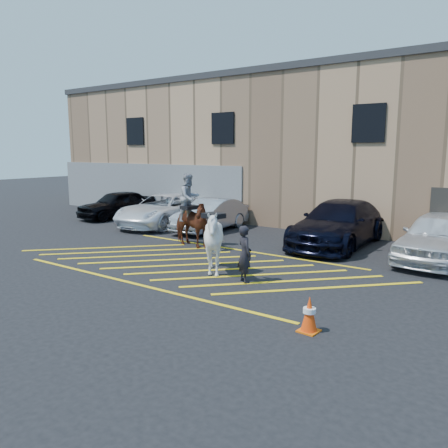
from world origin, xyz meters
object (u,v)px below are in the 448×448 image
Objects in this scene: car_blue_suv at (339,223)px; traffic_cone at (309,314)px; car_white_suv at (439,237)px; saddled_white at (214,241)px; car_white_pickup at (164,210)px; mounted_bay at (190,217)px; handler at (245,254)px; car_silver_sedan at (211,215)px; car_black_suv at (117,204)px.

car_blue_suv is 8.46m from traffic_cone.
saddled_white is (-5.09, -5.29, 0.16)m from car_white_suv.
mounted_bay reaches higher than car_white_pickup.
handler is at bearing -32.71° from mounted_bay.
car_blue_suv is 3.67× the size of handler.
traffic_cone is at bearing -34.33° from mounted_bay.
saddled_white is 2.64× the size of traffic_cone.
saddled_white is at bearing 150.46° from traffic_cone.
mounted_bay is at bearing -41.66° from car_white_pickup.
car_white_suv reaches higher than traffic_cone.
car_white_pickup is at bearing 144.82° from traffic_cone.
car_white_pickup is 13.26m from traffic_cone.
car_silver_sedan is at bearing 127.17° from saddled_white.
saddled_white reaches higher than car_white_suv.
mounted_bay is at bearing 2.15° from handler.
car_blue_suv reaches higher than handler.
car_white_suv is at bearing 5.75° from car_black_suv.
saddled_white is (2.86, -2.42, -0.13)m from mounted_bay.
mounted_bay reaches higher than car_silver_sedan.
car_white_suv is 6.50× the size of traffic_cone.
car_black_suv is at bearing 156.74° from mounted_bay.
car_silver_sedan reaches higher than traffic_cone.
traffic_cone is at bearing -29.54° from saddled_white.
car_blue_suv is 2.11× the size of mounted_bay.
car_silver_sedan is 0.90× the size of car_white_suv.
mounted_bay reaches higher than traffic_cone.
saddled_white is (6.86, -5.38, 0.22)m from car_white_pickup.
car_black_suv is 5.83× the size of traffic_cone.
car_silver_sedan is at bearing 5.91° from car_black_suv.
car_silver_sedan is at bearing -11.94° from handler.
car_black_suv is 0.74× the size of car_blue_suv.
car_black_suv is at bearing 177.28° from car_silver_sedan.
car_white_pickup is 11.95m from car_white_suv.
car_black_suv is 3.65m from car_white_pickup.
handler is (5.37, -5.72, 0.08)m from car_silver_sedan.
car_black_suv is 12.06m from car_blue_suv.
car_blue_suv is 2.98× the size of saddled_white.
saddled_white is 4.61m from traffic_cone.
saddled_white reaches higher than traffic_cone.
saddled_white reaches higher than car_white_pickup.
car_silver_sedan is (2.65, 0.17, -0.05)m from car_white_pickup.
car_white_pickup is 4.99m from mounted_bay.
car_black_suv reaches higher than traffic_cone.
saddled_white is at bearing -43.19° from car_white_pickup.
saddled_white reaches higher than car_silver_sedan.
mounted_bay reaches higher than car_black_suv.
traffic_cone is (2.81, -2.08, -0.42)m from handler.
car_blue_suv is 6.05m from saddled_white.
car_white_pickup is at bearing -175.78° from car_white_suv.
car_black_suv is 11.94m from saddled_white.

